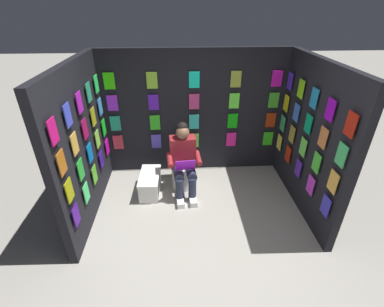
# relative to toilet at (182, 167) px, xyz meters

# --- Properties ---
(ground_plane) EXTENTS (30.00, 30.00, 0.00)m
(ground_plane) POSITION_rel_toilet_xyz_m (-0.22, 1.60, -0.33)
(ground_plane) COLOR #9E998E
(display_wall_back) EXTENTS (3.17, 0.14, 2.17)m
(display_wall_back) POSITION_rel_toilet_xyz_m (-0.22, -0.53, 0.76)
(display_wall_back) COLOR black
(display_wall_back) RESTS_ON ground
(display_wall_left) EXTENTS (0.14, 2.08, 2.17)m
(display_wall_left) POSITION_rel_toilet_xyz_m (-1.80, 0.56, 0.76)
(display_wall_left) COLOR black
(display_wall_left) RESTS_ON ground
(display_wall_right) EXTENTS (0.14, 2.08, 2.17)m
(display_wall_right) POSITION_rel_toilet_xyz_m (1.36, 0.56, 0.76)
(display_wall_right) COLOR black
(display_wall_right) RESTS_ON ground
(toilet) EXTENTS (0.42, 0.57, 0.77)m
(toilet) POSITION_rel_toilet_xyz_m (0.00, 0.00, 0.00)
(toilet) COLOR white
(toilet) RESTS_ON ground
(person_reading) EXTENTS (0.55, 0.71, 1.19)m
(person_reading) POSITION_rel_toilet_xyz_m (-0.02, 0.23, 0.27)
(person_reading) COLOR maroon
(person_reading) RESTS_ON ground
(comic_longbox_near) EXTENTS (0.34, 0.66, 0.34)m
(comic_longbox_near) POSITION_rel_toilet_xyz_m (0.54, 0.22, -0.16)
(comic_longbox_near) COLOR white
(comic_longbox_near) RESTS_ON ground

